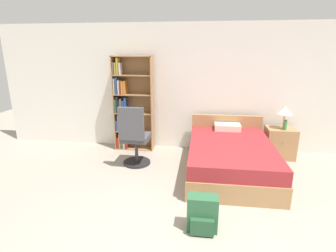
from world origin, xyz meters
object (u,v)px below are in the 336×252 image
at_px(nightstand, 280,143).
at_px(water_bottle, 285,125).
at_px(bed, 230,156).
at_px(backpack_green, 202,214).
at_px(bookshelf, 129,105).
at_px(office_chair, 134,138).
at_px(table_lamp, 285,111).

bearing_deg(nightstand, water_bottle, -76.78).
height_order(bed, backpack_green, bed).
distance_m(bookshelf, office_chair, 1.03).
bearing_deg(bed, bookshelf, 156.56).
bearing_deg(backpack_green, nightstand, 58.45).
xyz_separation_m(bookshelf, backpack_green, (1.57, -2.55, -0.74)).
xyz_separation_m(bed, table_lamp, (1.06, 0.77, 0.68)).
height_order(bookshelf, bed, bookshelf).
relative_size(bookshelf, bed, 0.93).
bearing_deg(office_chair, nightstand, 16.01).
bearing_deg(water_bottle, table_lamp, 92.88).
bearing_deg(bed, water_bottle, 32.17).
bearing_deg(office_chair, backpack_green, -53.40).
relative_size(bookshelf, nightstand, 3.26).
bearing_deg(bookshelf, bed, -23.44).
relative_size(bed, office_chair, 1.84).
bearing_deg(table_lamp, office_chair, -164.31).
height_order(office_chair, backpack_green, office_chair).
distance_m(bookshelf, backpack_green, 3.08).
xyz_separation_m(bed, water_bottle, (1.06, 0.67, 0.42)).
height_order(nightstand, water_bottle, water_bottle).
height_order(water_bottle, backpack_green, water_bottle).
distance_m(office_chair, table_lamp, 2.89).
distance_m(office_chair, backpack_green, 2.10).
distance_m(bed, office_chair, 1.72).
distance_m(table_lamp, backpack_green, 2.97).
bearing_deg(table_lamp, water_bottle, -87.12).
relative_size(office_chair, water_bottle, 5.86).
distance_m(water_bottle, backpack_green, 2.83).
bearing_deg(table_lamp, bed, -143.98).
xyz_separation_m(water_bottle, backpack_green, (-1.53, -2.34, -0.49)).
height_order(nightstand, backpack_green, nightstand).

